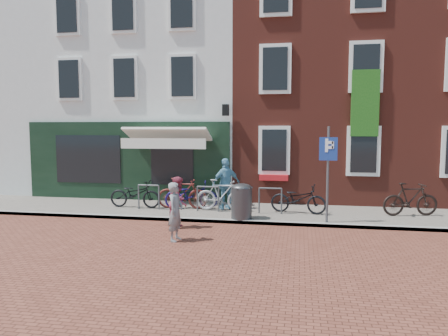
% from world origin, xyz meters
% --- Properties ---
extents(ground, '(80.00, 80.00, 0.00)m').
position_xyz_m(ground, '(0.00, 0.00, 0.00)').
color(ground, brown).
extents(sidewalk, '(24.00, 3.00, 0.10)m').
position_xyz_m(sidewalk, '(1.00, 1.50, 0.05)').
color(sidewalk, slate).
rests_on(sidewalk, ground).
extents(building_stucco, '(8.00, 8.00, 9.00)m').
position_xyz_m(building_stucco, '(-5.00, 7.00, 4.50)').
color(building_stucco, silver).
rests_on(building_stucco, ground).
extents(building_brick_mid, '(6.00, 8.00, 10.00)m').
position_xyz_m(building_brick_mid, '(2.00, 7.00, 5.00)').
color(building_brick_mid, maroon).
rests_on(building_brick_mid, ground).
extents(filler_left, '(7.00, 8.00, 9.00)m').
position_xyz_m(filler_left, '(-12.50, 7.00, 4.50)').
color(filler_left, silver).
rests_on(filler_left, ground).
extents(litter_bin, '(0.61, 0.61, 1.12)m').
position_xyz_m(litter_bin, '(-0.28, 0.30, 0.68)').
color(litter_bin, '#3A3A3D').
rests_on(litter_bin, sidewalk).
extents(parking_sign, '(0.50, 0.08, 2.73)m').
position_xyz_m(parking_sign, '(2.18, 0.24, 1.83)').
color(parking_sign, '#4C4C4F').
rests_on(parking_sign, sidewalk).
extents(woman, '(0.42, 0.57, 1.46)m').
position_xyz_m(woman, '(-1.61, -2.06, 0.73)').
color(woman, slate).
rests_on(woman, ground).
extents(boy, '(0.58, 0.73, 1.44)m').
position_xyz_m(boy, '(-1.92, -0.72, 0.72)').
color(boy, '#8E3044').
rests_on(boy, ground).
extents(cafe_person, '(1.04, 0.92, 1.69)m').
position_xyz_m(cafe_person, '(-1.00, 1.71, 0.95)').
color(cafe_person, '#609CB8').
rests_on(cafe_person, sidewalk).
extents(bicycle_0, '(1.76, 0.62, 0.92)m').
position_xyz_m(bicycle_0, '(-4.06, 1.41, 0.56)').
color(bicycle_0, black).
rests_on(bicycle_0, sidewalk).
extents(bicycle_1, '(1.71, 0.53, 1.02)m').
position_xyz_m(bicycle_1, '(-2.45, 1.53, 0.61)').
color(bicycle_1, '#5A1F1A').
rests_on(bicycle_1, sidewalk).
extents(bicycle_2, '(1.84, 0.95, 0.92)m').
position_xyz_m(bicycle_2, '(-2.15, 1.58, 0.56)').
color(bicycle_2, '#180E4F').
rests_on(bicycle_2, sidewalk).
extents(bicycle_3, '(1.72, 0.57, 1.02)m').
position_xyz_m(bicycle_3, '(-1.09, 1.39, 0.61)').
color(bicycle_3, '#A2A2A4').
rests_on(bicycle_3, sidewalk).
extents(bicycle_4, '(1.84, 0.93, 0.92)m').
position_xyz_m(bicycle_4, '(1.36, 1.42, 0.56)').
color(bicycle_4, black).
rests_on(bicycle_4, sidewalk).
extents(bicycle_5, '(1.76, 0.83, 1.02)m').
position_xyz_m(bicycle_5, '(4.74, 1.61, 0.61)').
color(bicycle_5, black).
rests_on(bicycle_5, sidewalk).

